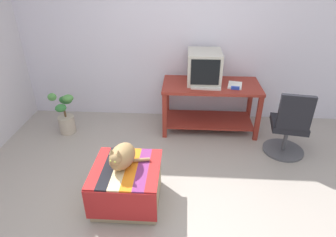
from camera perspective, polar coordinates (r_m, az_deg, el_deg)
The scene contains 11 objects.
ground_plane at distance 3.12m, azimuth 0.52°, elevation -16.62°, with size 14.00×14.00×0.00m, color #9E9389.
back_wall at distance 4.34m, azimuth 2.07°, elevation 16.49°, with size 8.00×0.10×2.60m, color silver.
desk at distance 4.19m, azimuth 8.35°, elevation 3.90°, with size 1.36×0.66×0.71m.
tv_monitor at distance 4.09m, azimuth 7.15°, elevation 10.01°, with size 0.46×0.51×0.44m.
keyboard at distance 3.95m, azimuth 7.50°, elevation 6.14°, with size 0.40×0.15×0.02m, color beige.
book at distance 4.09m, azimuth 13.10°, elevation 6.42°, with size 0.18×0.26×0.02m, color white.
ottoman_with_blanket at distance 3.04m, azimuth -8.07°, elevation -12.82°, with size 0.67×0.68×0.44m.
cat at distance 2.85m, azimuth -9.10°, elevation -7.44°, with size 0.41×0.39×0.28m.
potted_plant at distance 4.38m, azimuth -19.64°, elevation 0.51°, with size 0.37×0.41×0.61m.
office_chair at distance 3.90m, azimuth 22.80°, elevation -1.76°, with size 0.52×0.52×0.89m.
stapler at distance 3.98m, azimuth 13.15°, elevation 5.90°, with size 0.04×0.11×0.04m, color #2342B7.
Camera 1 is at (0.10, -2.19, 2.22)m, focal length 30.83 mm.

